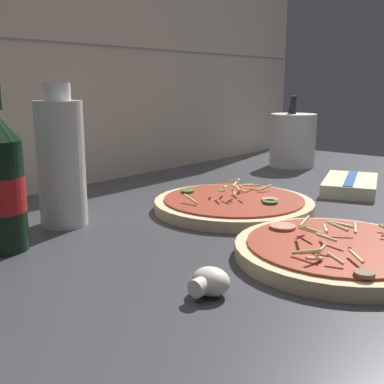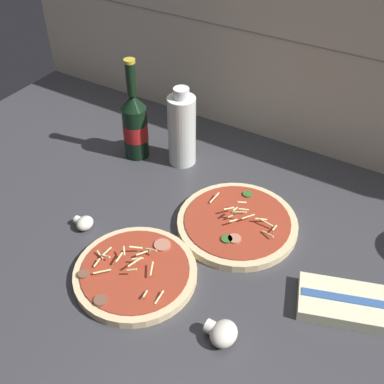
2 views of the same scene
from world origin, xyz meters
The scene contains 9 objects.
counter_slab centered at (0.00, 0.00, 1.25)cm, with size 160.00×90.00×2.50cm.
tile_backsplash centered at (0.00, 45.50, 30.00)cm, with size 160.00×1.13×60.00cm.
pizza_near centered at (-5.33, -11.92, 3.50)cm, with size 23.66×23.66×4.51cm.
pizza_far centered at (5.18, 10.29, 3.49)cm, with size 25.64×25.64×5.40cm.
beer_bottle centered at (-28.70, 20.82, 11.49)cm, with size 6.16×6.16×25.84cm.
oil_bottle centered at (-17.38, 24.33, 11.79)cm, with size 6.75×6.75×20.20cm.
mushroom_left centered at (-22.53, -6.74, 3.88)cm, with size 4.14×3.95×2.76cm.
mushroom_right centered at (15.43, -15.52, 4.37)cm, with size 5.62×5.36×3.75cm.
dish_towel centered at (31.31, 1.75, 3.71)cm, with size 18.98×14.31×2.56cm.
Camera 2 is at (35.00, -57.81, 74.68)cm, focal length 45.00 mm.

